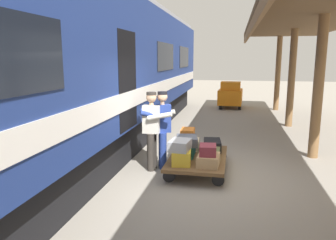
{
  "coord_description": "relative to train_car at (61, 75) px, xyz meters",
  "views": [
    {
      "loc": [
        -0.39,
        6.4,
        2.41
      ],
      "look_at": [
        0.93,
        -0.08,
        1.15
      ],
      "focal_mm": 34.91,
      "sensor_mm": 36.0,
      "label": 1
    }
  ],
  "objects": [
    {
      "name": "suitcase_cream_canvas",
      "position": [
        -2.65,
        -0.93,
        -1.63
      ],
      "size": [
        0.5,
        0.54,
        0.23
      ],
      "primitive_type": "cube",
      "rotation": [
        0.0,
        0.0,
        0.07
      ],
      "color": "beige",
      "rests_on": "luggage_cart"
    },
    {
      "name": "suitcase_yellow_case",
      "position": [
        -2.65,
        0.17,
        -1.61
      ],
      "size": [
        0.42,
        0.56,
        0.28
      ],
      "primitive_type": "cube",
      "rotation": [
        0.0,
        0.0,
        0.11
      ],
      "color": "gold",
      "rests_on": "luggage_cart"
    },
    {
      "name": "suitcase_burgundy_valise",
      "position": [
        -3.17,
        0.19,
        -1.43
      ],
      "size": [
        0.35,
        0.42,
        0.2
      ],
      "primitive_type": "cube",
      "rotation": [
        0.0,
        0.0,
        0.07
      ],
      "color": "maroon",
      "rests_on": "suitcase_tan_vintage"
    },
    {
      "name": "luggage_cart",
      "position": [
        -2.92,
        -0.38,
        -1.79
      ],
      "size": [
        1.2,
        2.01,
        0.31
      ],
      "color": "brown",
      "rests_on": "ground_plane"
    },
    {
      "name": "suitcase_tan_vintage",
      "position": [
        -3.19,
        0.17,
        -1.64
      ],
      "size": [
        0.44,
        0.57,
        0.22
      ],
      "primitive_type": "cube",
      "rotation": [
        0.0,
        0.0,
        -0.05
      ],
      "color": "tan",
      "rests_on": "luggage_cart"
    },
    {
      "name": "train_car",
      "position": [
        0.0,
        0.0,
        0.0
      ],
      "size": [
        3.02,
        21.64,
        4.0
      ],
      "color": "navy",
      "rests_on": "ground_plane"
    },
    {
      "name": "suitcase_teal_softside",
      "position": [
        -2.65,
        -0.38,
        -1.62
      ],
      "size": [
        0.38,
        0.59,
        0.25
      ],
      "primitive_type": "cube",
      "rotation": [
        0.0,
        0.0,
        -0.0
      ],
      "color": "#1E666B",
      "rests_on": "luggage_cart"
    },
    {
      "name": "baggage_tug",
      "position": [
        -3.47,
        -9.73,
        -1.43
      ],
      "size": [
        1.19,
        1.76,
        1.3
      ],
      "color": "orange",
      "rests_on": "ground_plane"
    },
    {
      "name": "porter_by_door",
      "position": [
        -1.94,
        -0.26,
        -1.14
      ],
      "size": [
        0.67,
        0.43,
        1.7
      ],
      "color": "#332D28",
      "rests_on": "ground_plane"
    },
    {
      "name": "suitcase_slate_roller",
      "position": [
        -2.68,
        -0.39,
        -1.41
      ],
      "size": [
        0.53,
        0.63,
        0.19
      ],
      "primitive_type": "cube",
      "rotation": [
        0.0,
        0.0,
        0.19
      ],
      "color": "#4C515B",
      "rests_on": "suitcase_teal_softside"
    },
    {
      "name": "ground_plane",
      "position": [
        -3.25,
        -0.0,
        -2.06
      ],
      "size": [
        60.0,
        60.0,
        0.0
      ],
      "primitive_type": "plane",
      "color": "gray"
    },
    {
      "name": "porter_in_overalls",
      "position": [
        -2.11,
        -0.4,
        -1.14
      ],
      "size": [
        0.73,
        0.56,
        1.7
      ],
      "color": "navy",
      "rests_on": "ground_plane"
    },
    {
      "name": "suitcase_orange_carryall",
      "position": [
        -2.61,
        -0.96,
        -1.4
      ],
      "size": [
        0.32,
        0.46,
        0.25
      ],
      "primitive_type": "cube",
      "rotation": [
        0.0,
        0.0,
        0.04
      ],
      "color": "#CC6B23",
      "rests_on": "suitcase_cream_canvas"
    },
    {
      "name": "suitcase_gray_aluminum",
      "position": [
        -2.61,
        0.17,
        -1.36
      ],
      "size": [
        0.43,
        0.56,
        0.2
      ],
      "primitive_type": "cube",
      "rotation": [
        0.0,
        0.0,
        -0.1
      ],
      "color": "#9EA0A5",
      "rests_on": "suitcase_yellow_case"
    },
    {
      "name": "suitcase_olive_duffel",
      "position": [
        -3.19,
        -0.38,
        -1.66
      ],
      "size": [
        0.39,
        0.56,
        0.17
      ],
      "primitive_type": "cube",
      "rotation": [
        0.0,
        0.0,
        -0.02
      ],
      "color": "brown",
      "rests_on": "luggage_cart"
    },
    {
      "name": "suitcase_black_hardshell",
      "position": [
        -3.19,
        -0.93,
        -1.63
      ],
      "size": [
        0.44,
        0.65,
        0.24
      ],
      "primitive_type": "cube",
      "rotation": [
        0.0,
        0.0,
        0.11
      ],
      "color": "black",
      "rests_on": "luggage_cart"
    }
  ]
}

